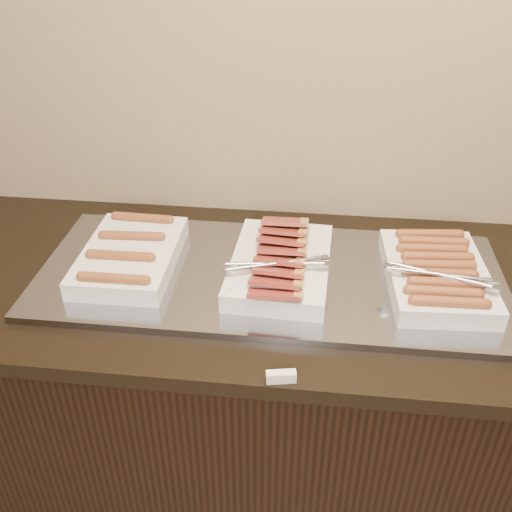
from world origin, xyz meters
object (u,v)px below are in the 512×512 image
Objects in this scene: dish_center at (280,264)px; dish_left at (130,255)px; counter at (274,399)px; dish_right at (437,274)px; warming_tray at (270,276)px.

dish_left is at bearing -178.12° from dish_center.
counter is 0.64m from dish_right.
counter is 0.63m from dish_left.
dish_left is 0.40m from dish_center.
warming_tray is 0.37m from dish_left.
dish_right reaches higher than dish_left.
counter is at bearing 176.24° from dish_right.
warming_tray is 0.42m from dish_right.
counter is 5.31× the size of dish_center.
dish_center is (0.01, -0.00, 0.50)m from counter.
counter is 0.46m from warming_tray.
dish_center is at bearing -27.05° from counter.
dish_center reaches higher than warming_tray.
warming_tray is at bearing 174.06° from dish_center.
dish_right is (0.39, -0.00, 0.00)m from dish_center.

